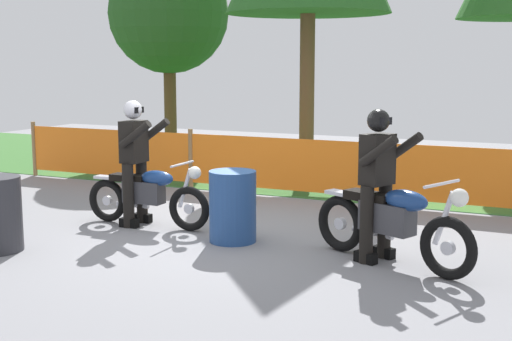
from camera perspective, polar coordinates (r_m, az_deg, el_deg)
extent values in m
cube|color=gray|center=(8.99, -4.10, -5.24)|extent=(24.00, 24.00, 0.02)
cube|color=#386B2D|center=(14.04, 6.83, -0.05)|extent=(24.00, 5.85, 0.01)
cylinder|color=olive|center=(14.06, -17.87, 1.73)|extent=(0.08, 0.08, 1.05)
cylinder|color=olive|center=(12.00, -5.42, 0.94)|extent=(0.08, 0.08, 1.05)
cylinder|color=olive|center=(10.71, 11.02, -0.16)|extent=(0.08, 0.08, 1.05)
cube|color=orange|center=(12.95, -12.14, 1.46)|extent=(3.41, 0.02, 0.85)
cube|color=orange|center=(11.23, 2.33, 0.53)|extent=(3.41, 0.02, 0.85)
cube|color=orange|center=(10.44, 20.37, -0.67)|extent=(3.41, 0.02, 0.85)
cylinder|color=brown|center=(15.96, -7.10, 5.22)|extent=(0.28, 0.28, 2.33)
sphere|color=#23511E|center=(15.96, -7.25, 12.79)|extent=(2.70, 2.70, 2.70)
cylinder|color=brown|center=(13.11, 4.23, 6.09)|extent=(0.28, 0.28, 3.07)
torus|color=black|center=(9.06, -5.56, -3.16)|extent=(0.59, 0.10, 0.59)
cylinder|color=silver|center=(9.06, -5.56, -3.16)|extent=(0.13, 0.06, 0.13)
torus|color=black|center=(9.76, -12.19, -2.44)|extent=(0.59, 0.10, 0.59)
cylinder|color=silver|center=(9.76, -12.19, -2.44)|extent=(0.13, 0.06, 0.13)
cube|color=#38383D|center=(9.38, -9.26, -1.76)|extent=(0.56, 0.22, 0.30)
ellipsoid|color=navy|center=(9.23, -8.19, -0.63)|extent=(0.48, 0.22, 0.20)
cube|color=black|center=(9.48, -10.46, -0.60)|extent=(0.52, 0.20, 0.09)
cube|color=silver|center=(9.70, -12.26, -0.55)|extent=(0.33, 0.15, 0.04)
cylinder|color=silver|center=(9.03, -5.89, -1.46)|extent=(0.22, 0.05, 0.53)
sphere|color=white|center=(8.92, -5.09, -0.18)|extent=(0.17, 0.17, 0.17)
cylinder|color=silver|center=(9.00, -6.13, 0.54)|extent=(0.03, 0.56, 0.03)
cylinder|color=silver|center=(9.69, -10.18, -2.82)|extent=(0.51, 0.07, 0.07)
torus|color=black|center=(7.29, 15.59, -6.19)|extent=(0.65, 0.37, 0.66)
cylinder|color=silver|center=(7.29, 15.59, -6.19)|extent=(0.16, 0.11, 0.14)
torus|color=black|center=(8.12, 6.99, -4.37)|extent=(0.65, 0.37, 0.66)
cylinder|color=silver|center=(8.12, 6.99, -4.37)|extent=(0.16, 0.11, 0.14)
cube|color=#38383D|center=(7.67, 10.79, -3.84)|extent=(0.66, 0.47, 0.33)
ellipsoid|color=navy|center=(7.49, 12.28, -2.43)|extent=(0.59, 0.44, 0.23)
cube|color=black|center=(7.79, 9.33, -2.14)|extent=(0.62, 0.44, 0.10)
cube|color=silver|center=(8.05, 7.04, -1.87)|extent=(0.41, 0.30, 0.04)
cylinder|color=silver|center=(7.25, 15.28, -3.83)|extent=(0.24, 0.15, 0.59)
sphere|color=white|center=(7.12, 16.47, -2.17)|extent=(0.24, 0.24, 0.19)
cylinder|color=silver|center=(7.21, 15.12, -1.07)|extent=(0.28, 0.58, 0.03)
cylinder|color=silver|center=(8.03, 9.61, -5.08)|extent=(0.55, 0.29, 0.07)
cylinder|color=black|center=(9.60, -9.42, -1.74)|extent=(0.15, 0.15, 0.86)
cube|color=black|center=(9.67, -9.37, -3.89)|extent=(0.26, 0.11, 0.12)
cylinder|color=black|center=(9.34, -10.51, -2.07)|extent=(0.15, 0.15, 0.86)
cube|color=black|center=(9.42, -10.45, -4.28)|extent=(0.26, 0.11, 0.12)
cube|color=black|center=(9.36, -10.08, 2.37)|extent=(0.24, 0.36, 0.56)
cylinder|color=black|center=(9.43, -8.44, 3.21)|extent=(0.48, 0.10, 0.38)
cylinder|color=black|center=(9.07, -9.95, 2.95)|extent=(0.48, 0.10, 0.38)
sphere|color=silver|center=(9.32, -10.15, 4.97)|extent=(0.25, 0.25, 0.25)
cube|color=black|center=(9.27, -9.64, 4.96)|extent=(0.03, 0.18, 0.08)
cylinder|color=black|center=(7.91, 10.59, -4.08)|extent=(0.20, 0.20, 0.86)
cube|color=black|center=(8.00, 10.51, -6.66)|extent=(0.28, 0.20, 0.12)
cylinder|color=black|center=(7.66, 9.12, -4.46)|extent=(0.20, 0.20, 0.86)
cube|color=black|center=(7.76, 9.06, -7.12)|extent=(0.28, 0.20, 0.12)
cube|color=black|center=(7.65, 10.01, 0.92)|extent=(0.36, 0.43, 0.56)
cylinder|color=black|center=(7.71, 12.10, 1.83)|extent=(0.48, 0.28, 0.38)
cylinder|color=black|center=(7.36, 10.08, 1.56)|extent=(0.48, 0.28, 0.38)
sphere|color=black|center=(7.61, 10.10, 4.09)|extent=(0.33, 0.33, 0.25)
cube|color=black|center=(7.55, 10.70, 4.03)|extent=(0.10, 0.18, 0.08)
cylinder|color=navy|center=(8.47, -1.94, -2.98)|extent=(0.58, 0.58, 0.88)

